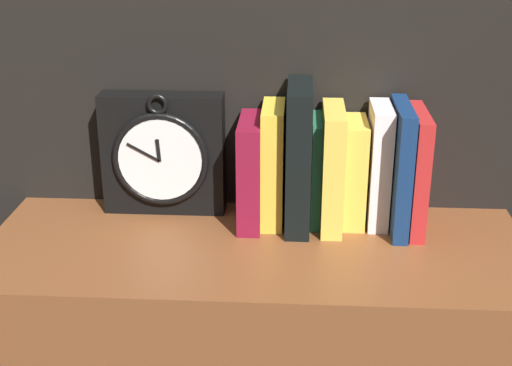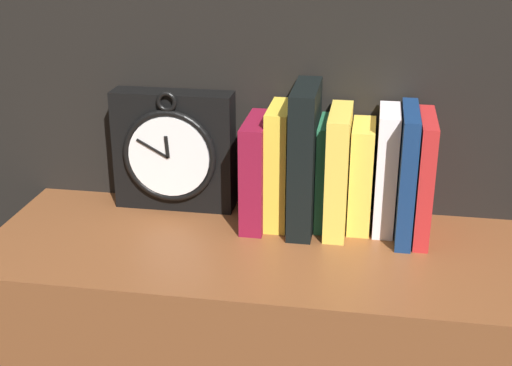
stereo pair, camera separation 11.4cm
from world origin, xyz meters
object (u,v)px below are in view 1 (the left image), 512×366
book_slot5_yellow (354,172)px  book_slot6_white (379,165)px  book_slot2_black (299,157)px  book_slot8_red (416,171)px  clock (163,154)px  book_slot7_navy (399,168)px  book_slot0_maroon (251,172)px  book_slot3_green (316,170)px  book_slot1_yellow (273,164)px  book_slot4_yellow (332,168)px

book_slot5_yellow → book_slot6_white: (0.04, -0.00, 0.01)m
book_slot2_black → book_slot8_red: bearing=0.1°
clock → book_slot7_navy: (0.42, -0.04, 0.00)m
book_slot0_maroon → book_slot3_green: same height
book_slot2_black → book_slot7_navy: size_ratio=1.14×
book_slot6_white → book_slot5_yellow: bearing=178.8°
clock → book_slot1_yellow: (0.20, -0.03, -0.00)m
book_slot1_yellow → book_slot6_white: 0.18m
book_slot4_yellow → book_slot1_yellow: bearing=174.2°
book_slot1_yellow → book_slot8_red: book_slot1_yellow is taller
book_slot0_maroon → book_slot6_white: (0.22, 0.01, 0.01)m
book_slot2_black → book_slot4_yellow: 0.06m
book_slot0_maroon → book_slot8_red: bearing=-0.9°
clock → book_slot8_red: bearing=-5.4°
book_slot1_yellow → book_slot6_white: book_slot6_white is taller
book_slot7_navy → book_slot5_yellow: bearing=163.6°
book_slot0_maroon → book_slot1_yellow: size_ratio=0.89×
clock → book_slot2_black: size_ratio=0.91×
book_slot3_green → book_slot5_yellow: book_slot3_green is taller
book_slot7_navy → book_slot8_red: (0.03, 0.00, -0.01)m
book_slot0_maroon → book_slot2_black: book_slot2_black is taller
book_slot5_yellow → book_slot7_navy: book_slot7_navy is taller
book_slot3_green → book_slot8_red: 0.17m
book_slot4_yellow → book_slot0_maroon: bearing=179.5°
book_slot3_green → book_slot2_black: bearing=-148.4°
book_slot6_white → book_slot1_yellow: bearing=-178.5°
book_slot5_yellow → clock: bearing=176.2°
book_slot1_yellow → book_slot3_green: size_ratio=1.12×
clock → book_slot4_yellow: bearing=-7.3°
book_slot3_green → book_slot8_red: book_slot8_red is taller
clock → book_slot3_green: (0.27, -0.02, -0.02)m
clock → book_slot0_maroon: 0.17m
book_slot1_yellow → book_slot6_white: size_ratio=0.99×
clock → book_slot4_yellow: clock is taller
book_slot3_green → book_slot7_navy: size_ratio=0.85×
book_slot7_navy → clock: bearing=173.9°
book_slot0_maroon → book_slot3_green: (0.11, 0.01, -0.00)m
book_slot2_black → book_slot6_white: bearing=7.6°
book_slot6_white → book_slot7_navy: size_ratio=0.97×
book_slot4_yellow → book_slot7_navy: size_ratio=0.96×
book_slot6_white → book_slot7_navy: 0.04m
book_slot4_yellow → book_slot8_red: (0.14, -0.00, -0.00)m
book_slot2_black → book_slot3_green: 0.05m
book_slot7_navy → book_slot8_red: size_ratio=1.05×
book_slot2_black → book_slot0_maroon: bearing=176.9°
book_slot0_maroon → clock: bearing=166.8°
book_slot5_yellow → book_slot8_red: (0.10, -0.02, 0.01)m
book_slot5_yellow → book_slot0_maroon: bearing=-175.2°
book_slot5_yellow → book_slot7_navy: (0.07, -0.02, 0.02)m
book_slot1_yellow → book_slot4_yellow: size_ratio=1.00×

